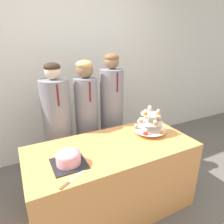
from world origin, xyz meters
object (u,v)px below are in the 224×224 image
(cake_knife, at_px, (70,181))
(student_0, at_px, (59,132))
(student_2, at_px, (112,118))
(cupcake_stand, at_px, (150,122))
(student_1, at_px, (87,124))
(round_cake, at_px, (68,157))

(cake_knife, height_order, student_0, student_0)
(cake_knife, bearing_deg, student_2, 19.11)
(cake_knife, relative_size, cupcake_stand, 0.76)
(cake_knife, distance_m, student_2, 1.25)
(cupcake_stand, distance_m, student_1, 0.77)
(student_2, bearing_deg, cake_knife, -130.71)
(student_1, height_order, student_2, student_2)
(student_1, bearing_deg, student_2, 0.00)
(student_0, bearing_deg, student_2, -0.00)
(round_cake, distance_m, cupcake_stand, 0.93)
(student_2, bearing_deg, student_0, 180.00)
(cake_knife, xyz_separation_m, student_2, (0.82, 0.95, -0.01))
(round_cake, height_order, student_0, student_0)
(student_1, distance_m, student_2, 0.33)
(student_2, bearing_deg, cupcake_stand, -75.63)
(round_cake, height_order, cake_knife, round_cake)
(cake_knife, distance_m, cupcake_stand, 1.04)
(student_0, xyz_separation_m, student_1, (0.35, -0.00, 0.03))
(cupcake_stand, relative_size, student_0, 0.23)
(student_0, distance_m, student_2, 0.68)
(cupcake_stand, xyz_separation_m, student_0, (-0.83, 0.58, -0.18))
(student_0, height_order, student_2, student_2)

